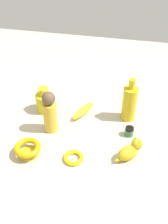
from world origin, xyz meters
TOP-DOWN VIEW (x-y plane):
  - ground at (0.00, 0.00)m, footprint 2.00×2.00m
  - banana at (0.02, -0.08)m, footprint 0.10×0.16m
  - person_figure_adult at (0.14, 0.06)m, footprint 0.09×0.09m
  - bottle_tall at (-0.20, -0.09)m, footprint 0.07×0.07m
  - cat_figurine at (-0.23, 0.16)m, footprint 0.11×0.11m
  - bowl at (0.20, 0.23)m, footprint 0.11×0.11m
  - bottle_short at (0.22, -0.07)m, footprint 0.09×0.09m
  - nail_polish_jar at (-0.22, 0.02)m, footprint 0.04×0.04m
  - bangle at (0.00, 0.22)m, footprint 0.08×0.08m

SIDE VIEW (x-z plane):
  - ground at x=0.00m, z-range 0.00..0.00m
  - bangle at x=0.00m, z-range 0.00..0.02m
  - banana at x=0.02m, z-range 0.00..0.04m
  - nail_polish_jar at x=-0.22m, z-range 0.00..0.04m
  - bowl at x=0.20m, z-range 0.01..0.06m
  - cat_figurine at x=-0.23m, z-range -0.01..0.09m
  - bottle_short at x=0.22m, z-range -0.01..0.12m
  - bottle_tall at x=-0.20m, z-range -0.02..0.20m
  - person_figure_adult at x=0.14m, z-range 0.00..0.21m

